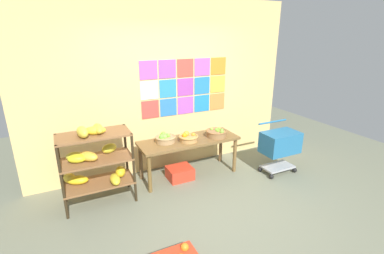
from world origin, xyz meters
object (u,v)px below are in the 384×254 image
object	(u,v)px
banana_shelf_unit	(94,159)
shopping_cart	(280,144)
produce_crate_under_table	(180,173)
fruit_basket_right	(188,137)
fruit_basket_back_right	(165,138)
fruit_basket_left	(217,133)
display_table	(189,144)

from	to	relation	value
banana_shelf_unit	shopping_cart	xyz separation A→B (m)	(2.92, -0.43, -0.15)
banana_shelf_unit	produce_crate_under_table	world-z (taller)	banana_shelf_unit
produce_crate_under_table	fruit_basket_right	bearing A→B (deg)	-5.03
fruit_basket_back_right	shopping_cart	distance (m)	1.92
fruit_basket_right	fruit_basket_back_right	world-z (taller)	fruit_basket_right
fruit_basket_left	produce_crate_under_table	xyz separation A→B (m)	(-0.66, 0.04, -0.61)
fruit_basket_back_right	shopping_cart	world-z (taller)	shopping_cart
fruit_basket_left	produce_crate_under_table	size ratio (longest dim) A/B	0.86
display_table	produce_crate_under_table	bearing A→B (deg)	-167.09
display_table	shopping_cart	world-z (taller)	shopping_cart
fruit_basket_left	shopping_cart	world-z (taller)	shopping_cart
banana_shelf_unit	fruit_basket_right	world-z (taller)	banana_shelf_unit
banana_shelf_unit	shopping_cart	distance (m)	2.95
fruit_basket_right	shopping_cart	world-z (taller)	shopping_cart
banana_shelf_unit	fruit_basket_back_right	bearing A→B (deg)	10.40
fruit_basket_left	fruit_basket_back_right	bearing A→B (deg)	170.16
banana_shelf_unit	produce_crate_under_table	size ratio (longest dim) A/B	2.92
banana_shelf_unit	fruit_basket_left	size ratio (longest dim) A/B	3.40
display_table	produce_crate_under_table	size ratio (longest dim) A/B	4.09
produce_crate_under_table	banana_shelf_unit	bearing A→B (deg)	-175.64
fruit_basket_right	fruit_basket_left	world-z (taller)	fruit_basket_right
banana_shelf_unit	display_table	xyz separation A→B (m)	(1.50, 0.14, -0.10)
banana_shelf_unit	display_table	world-z (taller)	banana_shelf_unit
fruit_basket_back_right	produce_crate_under_table	distance (m)	0.65
banana_shelf_unit	display_table	size ratio (longest dim) A/B	0.71
fruit_basket_right	fruit_basket_back_right	bearing A→B (deg)	161.20
fruit_basket_right	fruit_basket_left	xyz separation A→B (m)	(0.51, -0.03, -0.00)
display_table	fruit_basket_left	size ratio (longest dim) A/B	4.75
fruit_basket_left	shopping_cart	size ratio (longest dim) A/B	0.40
fruit_basket_back_right	produce_crate_under_table	bearing A→B (deg)	-28.01
display_table	banana_shelf_unit	bearing A→B (deg)	-174.54
fruit_basket_right	fruit_basket_left	bearing A→B (deg)	-3.44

